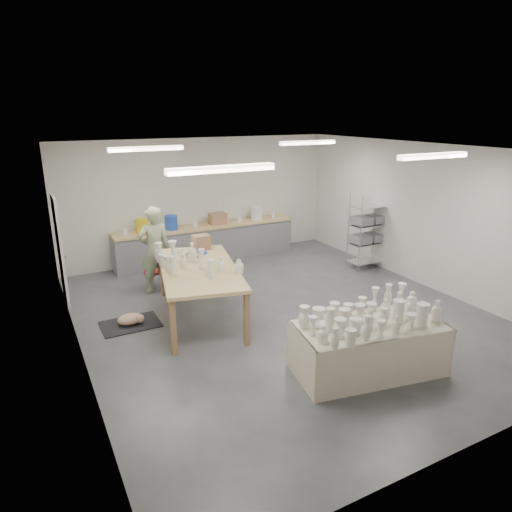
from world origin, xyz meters
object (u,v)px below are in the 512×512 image
work_table (196,266)px  potter (154,250)px  red_stool (153,273)px  drying_table (368,344)px

work_table → potter: (-0.34, 1.52, -0.06)m
potter → red_stool: size_ratio=3.63×
red_stool → work_table: bearing=-79.1°
work_table → potter: bearing=115.8°
drying_table → work_table: size_ratio=0.80×
drying_table → potter: 4.84m
drying_table → red_stool: bearing=121.5°
drying_table → work_table: bearing=127.2°
drying_table → red_stool: (-1.83, 4.72, -0.11)m
potter → red_stool: potter is taller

